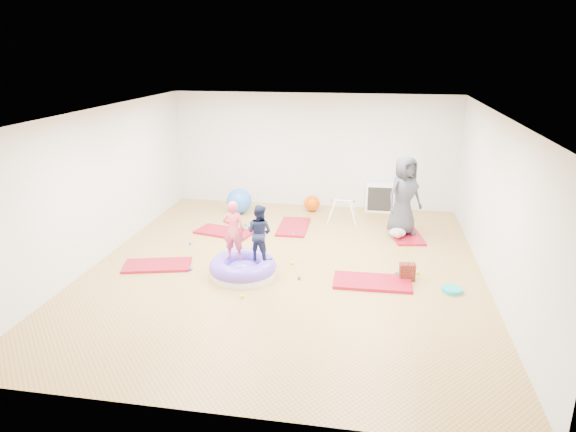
# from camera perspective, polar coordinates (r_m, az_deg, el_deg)

# --- Properties ---
(room) EXTENTS (7.01, 8.01, 2.81)m
(room) POSITION_cam_1_polar(r_m,az_deg,el_deg) (8.93, -0.33, 2.46)
(room) COLOR tan
(room) RESTS_ON ground
(gym_mat_front_left) EXTENTS (1.32, 0.89, 0.05)m
(gym_mat_front_left) POSITION_cam_1_polar(r_m,az_deg,el_deg) (9.75, -14.31, -5.32)
(gym_mat_front_left) COLOR #AB1930
(gym_mat_front_left) RESTS_ON ground
(gym_mat_mid_left) EXTENTS (1.33, 0.88, 0.05)m
(gym_mat_mid_left) POSITION_cam_1_polar(r_m,az_deg,el_deg) (11.21, -7.10, -1.77)
(gym_mat_mid_left) COLOR #AB1930
(gym_mat_mid_left) RESTS_ON ground
(gym_mat_center_back) EXTENTS (0.64, 1.26, 0.05)m
(gym_mat_center_back) POSITION_cam_1_polar(r_m,az_deg,el_deg) (11.44, 0.60, -1.20)
(gym_mat_center_back) COLOR #AB1930
(gym_mat_center_back) RESTS_ON ground
(gym_mat_right) EXTENTS (1.32, 0.68, 0.05)m
(gym_mat_right) POSITION_cam_1_polar(r_m,az_deg,el_deg) (8.92, 9.35, -7.25)
(gym_mat_right) COLOR #AB1930
(gym_mat_right) RESTS_ON ground
(gym_mat_rear_right) EXTENTS (0.78, 1.26, 0.05)m
(gym_mat_rear_right) POSITION_cam_1_polar(r_m,az_deg,el_deg) (11.22, 12.97, -2.09)
(gym_mat_rear_right) COLOR #AB1930
(gym_mat_rear_right) RESTS_ON ground
(inflatable_cushion) EXTENTS (1.18, 1.18, 0.37)m
(inflatable_cushion) POSITION_cam_1_polar(r_m,az_deg,el_deg) (9.08, -5.04, -5.79)
(inflatable_cushion) COLOR silver
(inflatable_cushion) RESTS_ON ground
(child_pink) EXTENTS (0.39, 0.26, 1.05)m
(child_pink) POSITION_cam_1_polar(r_m,az_deg,el_deg) (8.92, -6.09, -1.26)
(child_pink) COLOR #D54857
(child_pink) RESTS_ON inflatable_cushion
(child_navy) EXTENTS (0.58, 0.51, 0.99)m
(child_navy) POSITION_cam_1_polar(r_m,az_deg,el_deg) (8.86, -3.22, -1.54)
(child_navy) COLOR #161D3D
(child_navy) RESTS_ON inflatable_cushion
(adult_caregiver) EXTENTS (0.98, 0.92, 1.68)m
(adult_caregiver) POSITION_cam_1_polar(r_m,az_deg,el_deg) (10.99, 12.77, 2.24)
(adult_caregiver) COLOR #373943
(adult_caregiver) RESTS_ON gym_mat_rear_right
(infant) EXTENTS (0.34, 0.35, 0.20)m
(infant) POSITION_cam_1_polar(r_m,az_deg,el_deg) (10.92, 12.07, -1.86)
(infant) COLOR #A3C2D2
(infant) RESTS_ON gym_mat_rear_right
(ball_pit_balls) EXTENTS (4.55, 3.47, 0.06)m
(ball_pit_balls) POSITION_cam_1_polar(r_m,az_deg,el_deg) (9.69, -1.34, -4.84)
(ball_pit_balls) COLOR blue
(ball_pit_balls) RESTS_ON ground
(exercise_ball_blue) EXTENTS (0.61, 0.61, 0.61)m
(exercise_ball_blue) POSITION_cam_1_polar(r_m,az_deg,el_deg) (12.44, -5.44, 1.67)
(exercise_ball_blue) COLOR blue
(exercise_ball_blue) RESTS_ON ground
(exercise_ball_orange) EXTENTS (0.39, 0.39, 0.39)m
(exercise_ball_orange) POSITION_cam_1_polar(r_m,az_deg,el_deg) (12.59, 2.68, 1.42)
(exercise_ball_orange) COLOR #D45100
(exercise_ball_orange) RESTS_ON ground
(infant_play_gym) EXTENTS (0.67, 0.64, 0.52)m
(infant_play_gym) POSITION_cam_1_polar(r_m,az_deg,el_deg) (11.84, 6.10, 1.00)
(infant_play_gym) COLOR white
(infant_play_gym) RESTS_ON ground
(cube_shelf) EXTENTS (0.68, 0.34, 0.68)m
(cube_shelf) POSITION_cam_1_polar(r_m,az_deg,el_deg) (12.74, 10.17, 2.04)
(cube_shelf) COLOR white
(cube_shelf) RESTS_ON ground
(balance_disc) EXTENTS (0.34, 0.34, 0.08)m
(balance_disc) POSITION_cam_1_polar(r_m,az_deg,el_deg) (8.93, 17.76, -7.82)
(balance_disc) COLOR #12A5A0
(balance_disc) RESTS_ON ground
(backpack) EXTENTS (0.28, 0.19, 0.30)m
(backpack) POSITION_cam_1_polar(r_m,az_deg,el_deg) (9.11, 13.10, -6.06)
(backpack) COLOR #9D331E
(backpack) RESTS_ON ground
(yellow_toy) EXTENTS (0.20, 0.20, 0.03)m
(yellow_toy) POSITION_cam_1_polar(r_m,az_deg,el_deg) (8.85, -7.17, -7.43)
(yellow_toy) COLOR #FFEC00
(yellow_toy) RESTS_ON ground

